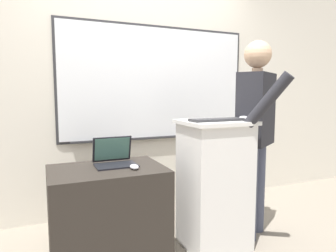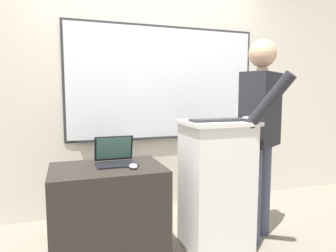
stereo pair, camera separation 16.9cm
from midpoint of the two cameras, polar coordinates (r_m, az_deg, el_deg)
back_wall at (r=3.23m, az=-7.19°, el=8.57°), size 6.40×0.17×2.76m
lectern_podium at (r=2.46m, az=6.84°, el=-10.91°), size 0.53×0.46×1.03m
side_desk at (r=2.36m, az=-13.47°, el=-16.09°), size 0.82×0.58×0.70m
person_presenter at (r=2.62m, az=14.69°, el=0.07°), size 0.56×0.69×1.68m
laptop at (r=2.35m, az=-12.33°, el=-5.64°), size 0.30×0.26×0.21m
wireless_keyboard at (r=2.30m, az=7.20°, el=1.18°), size 0.43×0.13×0.02m
computer_mouse_by_laptop at (r=2.18m, az=-8.69°, el=-7.72°), size 0.06×0.10×0.03m
computer_mouse_by_keyboard at (r=2.42m, az=12.32°, el=1.49°), size 0.06×0.10×0.03m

